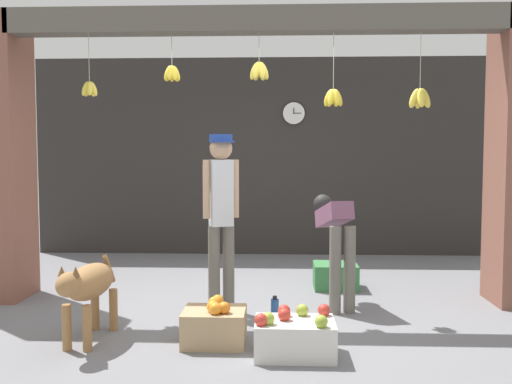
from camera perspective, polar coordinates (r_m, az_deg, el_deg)
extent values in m
plane|color=slate|center=(5.63, -0.19, -11.51)|extent=(60.00, 60.00, 0.00)
cube|color=#2D2B28|center=(8.42, 0.72, 3.54)|extent=(6.72, 0.12, 2.88)
cube|color=#5B564C|center=(5.69, -0.14, 16.78)|extent=(4.82, 0.24, 0.24)
cylinder|color=#B2AD99|center=(5.87, -16.37, 12.76)|extent=(0.01, 0.01, 0.46)
ellipsoid|color=yellow|center=(5.82, -15.94, 9.89)|extent=(0.10, 0.06, 0.16)
ellipsoid|color=yellow|center=(5.86, -16.08, 9.84)|extent=(0.07, 0.10, 0.16)
ellipsoid|color=yellow|center=(5.86, -16.54, 9.83)|extent=(0.10, 0.08, 0.17)
ellipsoid|color=yellow|center=(5.82, -16.69, 9.88)|extent=(0.10, 0.08, 0.17)
ellipsoid|color=yellow|center=(5.79, -16.32, 9.91)|extent=(0.07, 0.10, 0.16)
cylinder|color=#B2AD99|center=(5.77, -8.42, 13.83)|extent=(0.01, 0.01, 0.30)
ellipsoid|color=yellow|center=(5.72, -7.98, 11.66)|extent=(0.11, 0.06, 0.17)
ellipsoid|color=yellow|center=(5.76, -8.08, 11.61)|extent=(0.09, 0.10, 0.17)
ellipsoid|color=yellow|center=(5.77, -8.41, 11.59)|extent=(0.07, 0.11, 0.17)
ellipsoid|color=yellow|center=(5.76, -8.74, 11.61)|extent=(0.11, 0.08, 0.17)
ellipsoid|color=yellow|center=(5.72, -8.81, 11.66)|extent=(0.11, 0.08, 0.17)
ellipsoid|color=yellow|center=(5.69, -8.57, 11.70)|extent=(0.07, 0.11, 0.17)
ellipsoid|color=yellow|center=(5.70, -8.20, 11.70)|extent=(0.09, 0.10, 0.17)
cylinder|color=#B2AD99|center=(5.61, 0.31, 14.26)|extent=(0.01, 0.01, 0.28)
ellipsoid|color=yellow|center=(5.57, 0.80, 12.02)|extent=(0.12, 0.07, 0.19)
ellipsoid|color=yellow|center=(5.61, 0.57, 11.96)|extent=(0.10, 0.12, 0.20)
ellipsoid|color=yellow|center=(5.61, 0.08, 11.96)|extent=(0.10, 0.12, 0.20)
ellipsoid|color=yellow|center=(5.57, -0.18, 12.02)|extent=(0.12, 0.07, 0.19)
ellipsoid|color=yellow|center=(5.53, 0.05, 12.08)|extent=(0.10, 0.12, 0.20)
ellipsoid|color=yellow|center=(5.53, 0.54, 12.08)|extent=(0.10, 0.12, 0.20)
cylinder|color=#B2AD99|center=(5.60, 7.76, 12.89)|extent=(0.01, 0.01, 0.54)
ellipsoid|color=yellow|center=(5.56, 8.20, 9.32)|extent=(0.12, 0.06, 0.18)
ellipsoid|color=yellow|center=(5.60, 7.93, 9.28)|extent=(0.10, 0.11, 0.19)
ellipsoid|color=yellow|center=(5.60, 7.45, 9.29)|extent=(0.10, 0.11, 0.19)
ellipsoid|color=yellow|center=(5.55, 7.25, 9.33)|extent=(0.12, 0.06, 0.18)
ellipsoid|color=yellow|center=(5.52, 7.53, 9.37)|extent=(0.10, 0.11, 0.19)
ellipsoid|color=yellow|center=(5.52, 8.01, 9.36)|extent=(0.10, 0.11, 0.19)
cylinder|color=#B2AD99|center=(5.74, 16.13, 12.57)|extent=(0.01, 0.01, 0.53)
ellipsoid|color=yellow|center=(5.71, 16.57, 8.98)|extent=(0.14, 0.07, 0.21)
ellipsoid|color=yellow|center=(5.74, 15.94, 8.96)|extent=(0.07, 0.14, 0.21)
ellipsoid|color=yellow|center=(5.68, 15.55, 9.02)|extent=(0.14, 0.07, 0.21)
ellipsoid|color=yellow|center=(5.64, 16.19, 9.05)|extent=(0.07, 0.14, 0.21)
ellipsoid|color=#9E7042|center=(4.78, -16.20, -8.57)|extent=(0.33, 0.70, 0.27)
cylinder|color=#9E7042|center=(4.60, -16.52, -12.94)|extent=(0.07, 0.07, 0.35)
cylinder|color=#9E7042|center=(4.66, -18.39, -12.73)|extent=(0.07, 0.07, 0.35)
cylinder|color=#9E7042|center=(5.05, -14.06, -11.35)|extent=(0.07, 0.07, 0.35)
cylinder|color=#9E7042|center=(5.11, -15.79, -11.19)|extent=(0.07, 0.07, 0.35)
ellipsoid|color=#9E7042|center=(4.44, -18.20, -8.77)|extent=(0.20, 0.27, 0.18)
cone|color=brown|center=(4.39, -17.59, -7.58)|extent=(0.06, 0.06, 0.08)
cone|color=brown|center=(4.44, -18.87, -7.49)|extent=(0.06, 0.06, 0.08)
cylinder|color=#9E7042|center=(5.11, -14.49, -7.42)|extent=(0.06, 0.21, 0.28)
cylinder|color=#6B665B|center=(5.41, -2.76, -7.67)|extent=(0.11, 0.11, 0.82)
cylinder|color=#6B665B|center=(5.38, -4.21, -7.75)|extent=(0.11, 0.11, 0.82)
cube|color=silver|center=(5.30, -3.52, -0.08)|extent=(0.25, 0.23, 0.62)
cylinder|color=tan|center=(5.33, -2.06, 0.34)|extent=(0.06, 0.06, 0.54)
cylinder|color=tan|center=(5.26, -4.99, 0.28)|extent=(0.06, 0.06, 0.54)
sphere|color=tan|center=(5.29, -3.54, 4.39)|extent=(0.21, 0.21, 0.21)
cylinder|color=#234299|center=(5.29, -3.54, 5.37)|extent=(0.22, 0.22, 0.07)
cube|color=#234299|center=(5.18, -3.25, 5.05)|extent=(0.21, 0.17, 0.01)
cylinder|color=#6B665B|center=(5.40, 7.92, -7.74)|extent=(0.11, 0.11, 0.82)
cylinder|color=#6B665B|center=(5.44, 9.34, -7.66)|extent=(0.11, 0.11, 0.82)
cube|color=#754760|center=(5.61, 7.79, -2.28)|extent=(0.34, 0.64, 0.31)
sphere|color=black|center=(5.96, 6.70, -1.18)|extent=(0.20, 0.20, 0.20)
cube|color=tan|center=(4.60, -4.18, -13.29)|extent=(0.49, 0.41, 0.27)
sphere|color=orange|center=(4.46, -3.20, -11.50)|extent=(0.10, 0.10, 0.10)
sphere|color=orange|center=(4.61, -4.20, -10.99)|extent=(0.10, 0.10, 0.10)
sphere|color=orange|center=(4.44, -4.10, -11.58)|extent=(0.10, 0.10, 0.10)
sphere|color=orange|center=(4.50, -4.33, -11.37)|extent=(0.10, 0.10, 0.10)
sphere|color=orange|center=(4.67, -3.85, -10.78)|extent=(0.10, 0.10, 0.10)
cube|color=silver|center=(4.35, 3.90, -14.38)|extent=(0.59, 0.42, 0.26)
sphere|color=red|center=(4.41, 2.83, -11.79)|extent=(0.10, 0.10, 0.10)
sphere|color=#99B238|center=(4.21, 1.22, -12.56)|extent=(0.10, 0.10, 0.10)
sphere|color=red|center=(4.31, 2.85, -12.17)|extent=(0.10, 0.10, 0.10)
sphere|color=red|center=(4.45, 6.81, -11.66)|extent=(0.10, 0.10, 0.10)
sphere|color=#99B238|center=(4.17, 6.54, -12.75)|extent=(0.10, 0.10, 0.10)
sphere|color=red|center=(4.18, 0.51, -12.67)|extent=(0.10, 0.10, 0.10)
sphere|color=#99B238|center=(4.44, 4.65, -11.71)|extent=(0.10, 0.10, 0.10)
cube|color=#387A42|center=(6.44, 7.94, -8.31)|extent=(0.48, 0.43, 0.27)
cylinder|color=#2D60AD|center=(4.96, 1.89, -12.11)|extent=(0.07, 0.07, 0.26)
cylinder|color=black|center=(4.92, 1.90, -10.52)|extent=(0.04, 0.04, 0.03)
cylinder|color=black|center=(8.37, 3.80, 7.86)|extent=(0.33, 0.01, 0.33)
cylinder|color=white|center=(8.36, 3.80, 7.87)|extent=(0.31, 0.02, 0.31)
cube|color=black|center=(8.34, 3.80, 8.11)|extent=(0.01, 0.01, 0.09)
cube|color=black|center=(8.34, 4.13, 7.87)|extent=(0.12, 0.01, 0.01)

